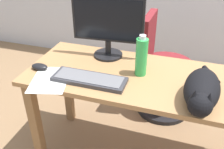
{
  "coord_description": "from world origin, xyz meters",
  "views": [
    {
      "loc": [
        0.2,
        -1.31,
        1.53
      ],
      "look_at": [
        -0.18,
        -0.14,
        0.77
      ],
      "focal_mm": 40.63,
      "sensor_mm": 36.0,
      "label": 1
    }
  ],
  "objects_px": {
    "monitor": "(108,25)",
    "water_bottle": "(141,57)",
    "cat": "(202,90)",
    "office_chair": "(161,73)",
    "computer_mouse": "(40,67)",
    "keyboard": "(89,79)"
  },
  "relations": [
    {
      "from": "monitor",
      "to": "keyboard",
      "type": "xyz_separation_m",
      "value": [
        -0.0,
        -0.35,
        -0.21
      ]
    },
    {
      "from": "cat",
      "to": "water_bottle",
      "type": "distance_m",
      "value": 0.41
    },
    {
      "from": "monitor",
      "to": "water_bottle",
      "type": "relative_size",
      "value": 1.87
    },
    {
      "from": "monitor",
      "to": "keyboard",
      "type": "distance_m",
      "value": 0.41
    },
    {
      "from": "office_chair",
      "to": "water_bottle",
      "type": "relative_size",
      "value": 3.47
    },
    {
      "from": "computer_mouse",
      "to": "water_bottle",
      "type": "distance_m",
      "value": 0.65
    },
    {
      "from": "cat",
      "to": "computer_mouse",
      "type": "relative_size",
      "value": 5.57
    },
    {
      "from": "keyboard",
      "to": "computer_mouse",
      "type": "xyz_separation_m",
      "value": [
        -0.36,
        0.03,
        0.0
      ]
    },
    {
      "from": "office_chair",
      "to": "keyboard",
      "type": "relative_size",
      "value": 2.03
    },
    {
      "from": "office_chair",
      "to": "water_bottle",
      "type": "xyz_separation_m",
      "value": [
        -0.07,
        -0.62,
        0.46
      ]
    },
    {
      "from": "monitor",
      "to": "computer_mouse",
      "type": "bearing_deg",
      "value": -138.62
    },
    {
      "from": "cat",
      "to": "water_bottle",
      "type": "relative_size",
      "value": 2.38
    },
    {
      "from": "office_chair",
      "to": "water_bottle",
      "type": "distance_m",
      "value": 0.77
    },
    {
      "from": "monitor",
      "to": "cat",
      "type": "relative_size",
      "value": 0.78
    },
    {
      "from": "monitor",
      "to": "cat",
      "type": "xyz_separation_m",
      "value": [
        0.62,
        -0.37,
        -0.15
      ]
    },
    {
      "from": "office_chair",
      "to": "keyboard",
      "type": "distance_m",
      "value": 0.92
    },
    {
      "from": "keyboard",
      "to": "office_chair",
      "type": "bearing_deg",
      "value": 66.89
    },
    {
      "from": "monitor",
      "to": "water_bottle",
      "type": "bearing_deg",
      "value": -33.01
    },
    {
      "from": "office_chair",
      "to": "cat",
      "type": "distance_m",
      "value": 0.95
    },
    {
      "from": "computer_mouse",
      "to": "office_chair",
      "type": "bearing_deg",
      "value": 47.51
    },
    {
      "from": "office_chair",
      "to": "monitor",
      "type": "xyz_separation_m",
      "value": [
        -0.34,
        -0.44,
        0.56
      ]
    },
    {
      "from": "monitor",
      "to": "cat",
      "type": "bearing_deg",
      "value": -30.45
    }
  ]
}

